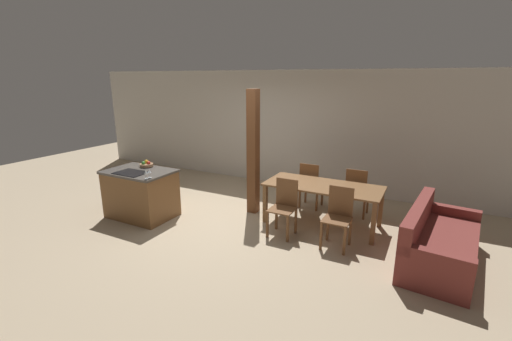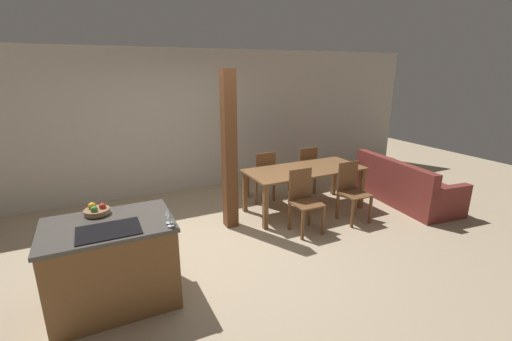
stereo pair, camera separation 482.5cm
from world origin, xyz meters
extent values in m
plane|color=tan|center=(0.00, 0.00, 0.00)|extent=(16.00, 16.00, 0.00)
cube|color=beige|center=(0.00, 2.54, 1.35)|extent=(11.20, 0.08, 2.70)
cube|color=brown|center=(-1.39, -0.60, 0.42)|extent=(1.17, 0.81, 0.85)
cube|color=#4C4742|center=(-1.39, -0.60, 0.87)|extent=(1.21, 0.85, 0.04)
cube|color=black|center=(-1.39, -0.78, 0.89)|extent=(0.56, 0.40, 0.01)
cylinder|color=#99704C|center=(-1.47, -0.33, 0.92)|extent=(0.25, 0.25, 0.05)
sphere|color=red|center=(-1.42, -0.33, 0.97)|extent=(0.07, 0.07, 0.07)
sphere|color=gold|center=(-1.51, -0.29, 0.97)|extent=(0.08, 0.08, 0.08)
sphere|color=#3D8E38|center=(-1.50, -0.38, 0.97)|extent=(0.07, 0.07, 0.07)
cylinder|color=silver|center=(-0.86, -0.95, 0.90)|extent=(0.06, 0.06, 0.00)
cylinder|color=silver|center=(-0.86, -0.95, 0.94)|extent=(0.01, 0.01, 0.08)
cone|color=silver|center=(-0.86, -0.95, 1.02)|extent=(0.06, 0.06, 0.07)
cylinder|color=silver|center=(-0.86, -0.88, 0.90)|extent=(0.06, 0.06, 0.00)
cylinder|color=silver|center=(-0.86, -0.88, 0.94)|extent=(0.01, 0.01, 0.08)
cone|color=silver|center=(-0.86, -0.88, 1.02)|extent=(0.06, 0.06, 0.07)
cube|color=brown|center=(1.70, 0.60, 0.72)|extent=(1.99, 0.88, 0.03)
cube|color=brown|center=(0.77, 0.23, 0.35)|extent=(0.07, 0.07, 0.70)
cube|color=brown|center=(2.64, 0.23, 0.35)|extent=(0.07, 0.07, 0.70)
cube|color=brown|center=(0.77, 0.98, 0.35)|extent=(0.07, 0.07, 0.70)
cube|color=brown|center=(2.64, 0.98, 0.35)|extent=(0.07, 0.07, 0.70)
cube|color=brown|center=(1.25, -0.14, 0.45)|extent=(0.40, 0.40, 0.02)
cube|color=brown|center=(1.25, 0.05, 0.70)|extent=(0.38, 0.02, 0.46)
cube|color=brown|center=(1.08, -0.31, 0.22)|extent=(0.04, 0.04, 0.44)
cube|color=brown|center=(1.43, -0.31, 0.22)|extent=(0.04, 0.04, 0.44)
cube|color=brown|center=(1.08, 0.04, 0.22)|extent=(0.04, 0.04, 0.44)
cube|color=brown|center=(1.43, 0.04, 0.22)|extent=(0.04, 0.04, 0.44)
cube|color=brown|center=(2.15, -0.14, 0.45)|extent=(0.40, 0.40, 0.02)
cube|color=brown|center=(2.15, 0.05, 0.70)|extent=(0.38, 0.02, 0.46)
cube|color=brown|center=(1.98, -0.31, 0.22)|extent=(0.04, 0.04, 0.44)
cube|color=brown|center=(2.33, -0.31, 0.22)|extent=(0.04, 0.04, 0.44)
cube|color=brown|center=(1.98, 0.04, 0.22)|extent=(0.04, 0.04, 0.44)
cube|color=brown|center=(2.33, 0.04, 0.22)|extent=(0.04, 0.04, 0.44)
cube|color=brown|center=(1.25, 1.34, 0.45)|extent=(0.40, 0.40, 0.02)
cube|color=brown|center=(1.25, 1.15, 0.70)|extent=(0.38, 0.02, 0.46)
cube|color=brown|center=(1.43, 1.52, 0.22)|extent=(0.04, 0.04, 0.44)
cube|color=brown|center=(1.08, 1.52, 0.22)|extent=(0.04, 0.04, 0.44)
cube|color=brown|center=(1.43, 1.16, 0.22)|extent=(0.04, 0.04, 0.44)
cube|color=brown|center=(1.08, 1.16, 0.22)|extent=(0.04, 0.04, 0.44)
cube|color=brown|center=(2.15, 1.34, 0.45)|extent=(0.40, 0.40, 0.02)
cube|color=brown|center=(2.15, 1.15, 0.70)|extent=(0.38, 0.02, 0.46)
cube|color=brown|center=(2.33, 1.52, 0.22)|extent=(0.04, 0.04, 0.44)
cube|color=brown|center=(1.98, 1.52, 0.22)|extent=(0.04, 0.04, 0.44)
cube|color=brown|center=(2.33, 1.16, 0.22)|extent=(0.04, 0.04, 0.44)
cube|color=brown|center=(1.98, 1.16, 0.22)|extent=(0.04, 0.04, 0.44)
cube|color=maroon|center=(3.58, 0.10, 0.21)|extent=(1.04, 1.96, 0.43)
cube|color=maroon|center=(3.24, 0.14, 0.62)|extent=(0.36, 1.89, 0.38)
cube|color=maroon|center=(3.48, -0.77, 0.28)|extent=(0.85, 0.23, 0.57)
cube|color=maroon|center=(3.67, 0.97, 0.28)|extent=(0.85, 0.23, 0.57)
cube|color=brown|center=(0.35, 0.57, 1.17)|extent=(0.19, 0.19, 2.34)
camera|label=1|loc=(3.29, -4.93, 2.53)|focal=24.00mm
camera|label=2|loc=(-1.43, -3.96, 2.32)|focal=24.00mm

